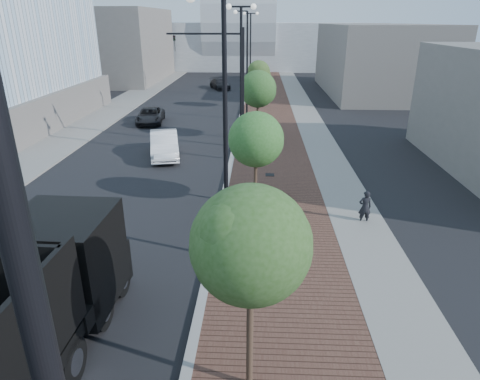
{
  "coord_description": "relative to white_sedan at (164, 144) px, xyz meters",
  "views": [
    {
      "loc": [
        1.73,
        -3.67,
        8.4
      ],
      "look_at": [
        1.0,
        12.0,
        2.0
      ],
      "focal_mm": 31.19,
      "sensor_mm": 36.0,
      "label": 1
    }
  ],
  "objects": [
    {
      "name": "sidewalk",
      "position": [
        7.99,
        17.38,
        -0.76
      ],
      "size": [
        7.0,
        140.0,
        0.12
      ],
      "primitive_type": "cube",
      "color": "#4C2D23",
      "rests_on": "ground"
    },
    {
      "name": "west_sidewalk",
      "position": [
        -8.51,
        17.38,
        -0.76
      ],
      "size": [
        4.0,
        140.0,
        0.12
      ],
      "primitive_type": "cube",
      "color": "slate",
      "rests_on": "ground"
    },
    {
      "name": "dark_car_far",
      "position": [
        0.98,
        29.54,
        -0.17
      ],
      "size": [
        3.44,
        4.83,
        1.3
      ],
      "primitive_type": "imported",
      "rotation": [
        0.0,
        0.0,
        0.4
      ],
      "color": "black",
      "rests_on": "ground"
    },
    {
      "name": "curb",
      "position": [
        4.49,
        17.38,
        -0.75
      ],
      "size": [
        0.3,
        140.0,
        0.14
      ],
      "primitive_type": "cube",
      "color": "gray",
      "rests_on": "ground"
    },
    {
      "name": "utility_cover_2",
      "position": [
        6.89,
        -3.62,
        -0.69
      ],
      "size": [
        0.5,
        0.5,
        0.02
      ],
      "primitive_type": "cube",
      "color": "black",
      "rests_on": "sidewalk"
    },
    {
      "name": "utility_cover_1",
      "position": [
        6.89,
        -14.62,
        -0.69
      ],
      "size": [
        0.5,
        0.5,
        0.02
      ],
      "primitive_type": "cube",
      "color": "black",
      "rests_on": "sidewalk"
    },
    {
      "name": "white_sedan",
      "position": [
        0.0,
        0.0,
        0.0
      ],
      "size": [
        2.83,
        5.24,
        1.64
      ],
      "primitive_type": "imported",
      "rotation": [
        0.0,
        0.0,
        0.23
      ],
      "color": "white",
      "rests_on": "ground"
    },
    {
      "name": "tree_0",
      "position": [
        6.14,
        -18.6,
        3.19
      ],
      "size": [
        2.62,
        2.61,
        5.33
      ],
      "color": "#382619",
      "rests_on": "ground"
    },
    {
      "name": "tree_2",
      "position": [
        6.14,
        4.4,
        2.97
      ],
      "size": [
        2.66,
        2.66,
        5.13
      ],
      "color": "#382619",
      "rests_on": "ground"
    },
    {
      "name": "commercial_block_nw",
      "position": [
        -15.51,
        37.38,
        4.18
      ],
      "size": [
        14.0,
        20.0,
        10.0
      ],
      "primitive_type": "cube",
      "color": "#68625D",
      "rests_on": "ground"
    },
    {
      "name": "dark_car_mid",
      "position": [
        -3.34,
        9.62,
        -0.17
      ],
      "size": [
        2.64,
        4.85,
        1.29
      ],
      "primitive_type": "imported",
      "rotation": [
        0.0,
        0.0,
        0.11
      ],
      "color": "black",
      "rests_on": "ground"
    },
    {
      "name": "concrete_strip",
      "position": [
        10.69,
        17.38,
        -0.75
      ],
      "size": [
        2.4,
        140.0,
        0.13
      ],
      "primitive_type": "cube",
      "color": "slate",
      "rests_on": "ground"
    },
    {
      "name": "commercial_block_ne",
      "position": [
        20.49,
        27.38,
        3.18
      ],
      "size": [
        12.0,
        22.0,
        8.0
      ],
      "primitive_type": "cube",
      "color": "slate",
      "rests_on": "ground"
    },
    {
      "name": "streetlight_1",
      "position": [
        4.98,
        -12.62,
        3.52
      ],
      "size": [
        1.44,
        0.56,
        9.21
      ],
      "color": "black",
      "rests_on": "ground"
    },
    {
      "name": "pedestrian",
      "position": [
        10.94,
        -9.37,
        -0.05
      ],
      "size": [
        0.58,
        0.4,
        1.55
      ],
      "primitive_type": "imported",
      "rotation": [
        0.0,
        0.0,
        3.2
      ],
      "color": "black",
      "rests_on": "ground"
    },
    {
      "name": "streetlight_4",
      "position": [
        5.09,
        23.38,
        4.0
      ],
      "size": [
        1.72,
        0.56,
        9.28
      ],
      "color": "black",
      "rests_on": "ground"
    },
    {
      "name": "convention_center",
      "position": [
        2.49,
        62.38,
        5.19
      ],
      "size": [
        50.0,
        30.0,
        50.0
      ],
      "color": "#9FA4A8",
      "rests_on": "ground"
    },
    {
      "name": "streetlight_2",
      "position": [
        5.09,
        -0.62,
        4.0
      ],
      "size": [
        1.72,
        0.56,
        9.28
      ],
      "color": "black",
      "rests_on": "ground"
    },
    {
      "name": "tree_3",
      "position": [
        6.14,
        16.4,
        2.83
      ],
      "size": [
        2.32,
        2.26,
        4.8
      ],
      "color": "#382619",
      "rests_on": "ground"
    },
    {
      "name": "traffic_mast",
      "position": [
        4.19,
        2.38,
        4.16
      ],
      "size": [
        5.09,
        0.2,
        8.0
      ],
      "color": "black",
      "rests_on": "ground"
    },
    {
      "name": "tree_1",
      "position": [
        6.14,
        -7.6,
        2.48
      ],
      "size": [
        2.59,
        2.58,
        4.6
      ],
      "color": "#382619",
      "rests_on": "ground"
    },
    {
      "name": "streetlight_3",
      "position": [
        4.98,
        11.38,
        3.52
      ],
      "size": [
        1.44,
        0.56,
        9.21
      ],
      "color": "black",
      "rests_on": "ground"
    }
  ]
}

